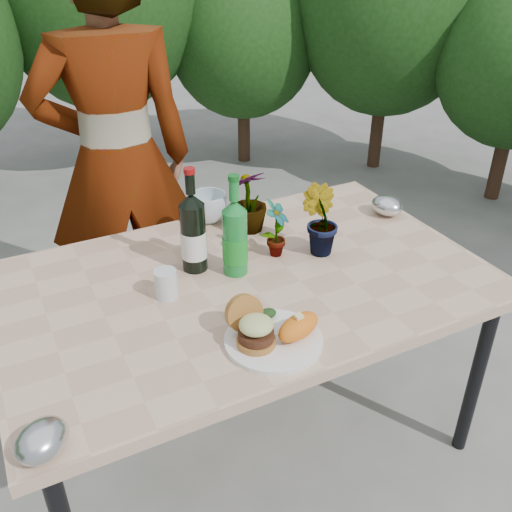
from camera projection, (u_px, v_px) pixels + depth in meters
name	position (u px, v px, depth m)	size (l,w,h in m)	color
ground	(247.00, 435.00, 2.28)	(80.00, 80.00, 0.00)	slate
patio_table	(245.00, 293.00, 1.92)	(1.60, 1.00, 0.75)	#CEA889
shrub_hedge	(152.00, 64.00, 2.94)	(6.92, 5.20, 2.17)	#382316
dinner_plate	(273.00, 340.00, 1.61)	(0.28, 0.28, 0.01)	white
burger_stack	(253.00, 327.00, 1.57)	(0.11, 0.16, 0.11)	#B7722D
sweet_potato	(298.00, 327.00, 1.60)	(0.15, 0.08, 0.06)	orange
grilled_veg	(264.00, 315.00, 1.68)	(0.08, 0.05, 0.03)	olive
wine_bottle	(193.00, 234.00, 1.88)	(0.09, 0.09, 0.37)	black
sparkling_water	(235.00, 238.00, 1.87)	(0.08, 0.08, 0.35)	#167C2E
plastic_cup	(166.00, 284.00, 1.78)	(0.07, 0.07, 0.10)	silver
seedling_left	(276.00, 229.00, 1.97)	(0.11, 0.08, 0.21)	#286020
seedling_mid	(319.00, 221.00, 1.99)	(0.14, 0.11, 0.25)	#27551D
seedling_right	(249.00, 201.00, 2.13)	(0.14, 0.14, 0.24)	#285D1F
blue_bowl	(209.00, 207.00, 2.22)	(0.15, 0.15, 0.12)	silver
foil_packet_left	(42.00, 440.00, 1.26)	(0.13, 0.11, 0.08)	#B5B9BD
foil_packet_right	(387.00, 206.00, 2.28)	(0.13, 0.11, 0.08)	silver
person	(118.00, 163.00, 2.37)	(0.66, 0.43, 1.80)	#906748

